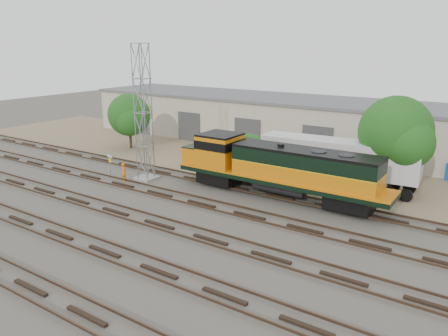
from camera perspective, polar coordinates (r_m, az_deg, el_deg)
The scene contains 12 objects.
ground at distance 30.42m, azimuth -4.66°, elevation -5.63°, with size 140.00×140.00×0.00m, color #47423A.
dirt_strip at distance 42.58m, azimuth 7.93°, elevation 0.60°, with size 80.00×16.00×0.02m, color #726047.
tracks at distance 28.29m, azimuth -8.46°, elevation -7.30°, with size 80.00×20.40×0.28m.
warehouse at distance 49.14m, azimuth 12.21°, elevation 5.61°, with size 58.40×10.40×5.30m.
locomotive at distance 32.63m, azimuth 6.87°, elevation 0.09°, with size 16.70×2.93×4.01m.
signal_tower at distance 36.70m, azimuth -10.49°, elevation 6.72°, with size 1.65×1.65×11.20m.
sign_post at distance 38.54m, azimuth -14.68°, elevation 0.81°, with size 0.82×0.28×2.06m.
worker at distance 37.38m, azimuth -12.91°, elevation -0.56°, with size 0.59×0.39×1.61m, color orange.
semi_trailer at distance 35.87m, azimuth 15.08°, elevation 1.25°, with size 12.55×3.38×3.81m.
tree_west at distance 48.57m, azimuth -12.24°, elevation 6.61°, with size 4.82×4.59×6.00m.
tree_mid at distance 37.31m, azimuth 3.39°, elevation 1.20°, with size 4.25×4.05×4.05m.
tree_east at distance 35.43m, azimuth 21.83°, elevation 4.04°, with size 5.80×5.52×7.45m.
Camera 1 is at (17.71, -22.08, 11.15)m, focal length 35.00 mm.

